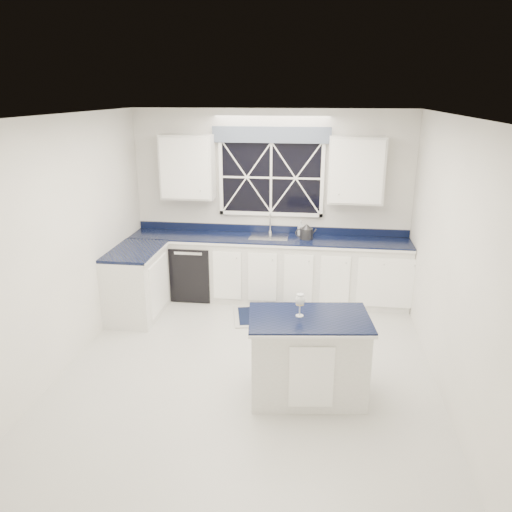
# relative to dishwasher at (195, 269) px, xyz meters

# --- Properties ---
(ground) EXTENTS (4.50, 4.50, 0.00)m
(ground) POSITION_rel_dishwasher_xyz_m (1.10, -1.95, -0.41)
(ground) COLOR #B6B6B1
(ground) RESTS_ON ground
(back_wall) EXTENTS (4.00, 0.10, 2.70)m
(back_wall) POSITION_rel_dishwasher_xyz_m (1.10, 0.30, 0.94)
(back_wall) COLOR white
(back_wall) RESTS_ON ground
(base_cabinets) EXTENTS (3.99, 1.60, 0.90)m
(base_cabinets) POSITION_rel_dishwasher_xyz_m (0.77, -0.17, 0.04)
(base_cabinets) COLOR white
(base_cabinets) RESTS_ON ground
(countertop) EXTENTS (3.98, 0.64, 0.04)m
(countertop) POSITION_rel_dishwasher_xyz_m (1.10, 0.00, 0.51)
(countertop) COLOR black
(countertop) RESTS_ON base_cabinets
(dishwasher) EXTENTS (0.60, 0.58, 0.82)m
(dishwasher) POSITION_rel_dishwasher_xyz_m (0.00, 0.00, 0.00)
(dishwasher) COLOR black
(dishwasher) RESTS_ON ground
(window) EXTENTS (1.65, 0.09, 1.26)m
(window) POSITION_rel_dishwasher_xyz_m (1.10, 0.25, 1.42)
(window) COLOR black
(window) RESTS_ON ground
(upper_cabinets) EXTENTS (3.10, 0.34, 0.90)m
(upper_cabinets) POSITION_rel_dishwasher_xyz_m (1.10, 0.13, 1.49)
(upper_cabinets) COLOR white
(upper_cabinets) RESTS_ON ground
(faucet) EXTENTS (0.05, 0.20, 0.30)m
(faucet) POSITION_rel_dishwasher_xyz_m (1.10, 0.19, 0.69)
(faucet) COLOR silver
(faucet) RESTS_ON countertop
(island) EXTENTS (1.24, 0.84, 0.86)m
(island) POSITION_rel_dishwasher_xyz_m (1.75, -2.41, 0.02)
(island) COLOR white
(island) RESTS_ON ground
(rug) EXTENTS (1.24, 0.90, 0.02)m
(rug) POSITION_rel_dishwasher_xyz_m (1.26, -0.60, -0.40)
(rug) COLOR #A7A6A2
(rug) RESTS_ON ground
(kettle) EXTENTS (0.30, 0.21, 0.21)m
(kettle) POSITION_rel_dishwasher_xyz_m (1.63, 0.01, 0.63)
(kettle) COLOR #2A2A2C
(kettle) RESTS_ON countertop
(wine_glass) EXTENTS (0.10, 0.10, 0.23)m
(wine_glass) POSITION_rel_dishwasher_xyz_m (1.66, -2.40, 0.61)
(wine_glass) COLOR silver
(wine_glass) RESTS_ON island
(soap_bottle) EXTENTS (0.10, 0.10, 0.21)m
(soap_bottle) POSITION_rel_dishwasher_xyz_m (1.55, 0.19, 0.63)
(soap_bottle) COLOR silver
(soap_bottle) RESTS_ON countertop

